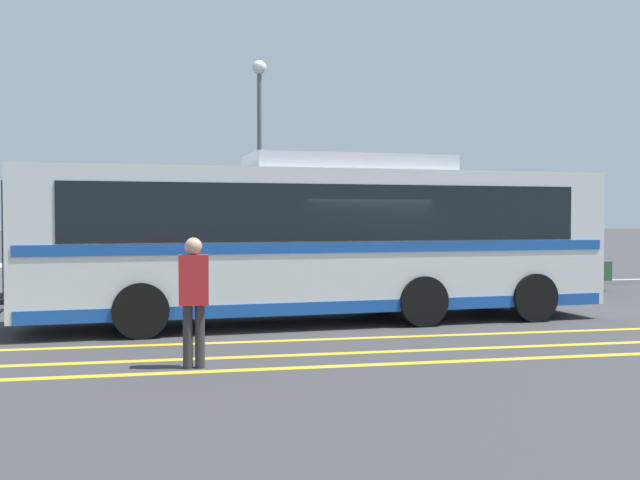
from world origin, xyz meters
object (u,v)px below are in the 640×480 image
at_px(parked_car_1, 81,273).
at_px(parked_car_3, 526,266).
at_px(parked_car_2, 307,269).
at_px(pedestrian_0, 194,293).
at_px(street_lamp, 259,137).
at_px(transit_bus, 321,236).

relative_size(parked_car_1, parked_car_3, 0.93).
distance_m(parked_car_2, parked_car_3, 6.64).
bearing_deg(pedestrian_0, street_lamp, 80.00).
xyz_separation_m(transit_bus, street_lamp, (-0.33, 7.61, 2.83)).
height_order(parked_car_1, parked_car_3, parked_car_3).
relative_size(transit_bus, parked_car_1, 2.80).
bearing_deg(transit_bus, parked_car_2, -11.91).
xyz_separation_m(parked_car_1, parked_car_2, (6.01, -0.22, 0.04)).
distance_m(parked_car_1, parked_car_2, 6.01).
bearing_deg(street_lamp, parked_car_2, -67.32).
bearing_deg(pedestrian_0, parked_car_1, 106.40).
height_order(parked_car_2, parked_car_3, parked_car_2).
xyz_separation_m(parked_car_2, pedestrian_0, (-3.42, -9.45, 0.34)).
height_order(transit_bus, street_lamp, street_lamp).
bearing_deg(pedestrian_0, parked_car_2, 71.53).
distance_m(transit_bus, parked_car_1, 7.65).
bearing_deg(parked_car_2, street_lamp, 25.75).
bearing_deg(parked_car_1, parked_car_3, -90.09).
xyz_separation_m(parked_car_1, pedestrian_0, (2.59, -9.67, 0.38)).
height_order(transit_bus, pedestrian_0, transit_bus).
xyz_separation_m(parked_car_2, parked_car_3, (6.64, 0.19, -0.03)).
height_order(pedestrian_0, street_lamp, street_lamp).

